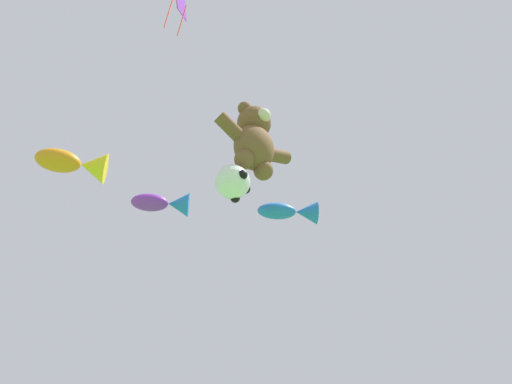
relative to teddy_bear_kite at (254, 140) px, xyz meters
The scene contains 5 objects.
teddy_bear_kite is the anchor object (origin of this frame).
soccer_ball_kite 1.47m from the teddy_bear_kite, 146.68° to the left, with size 0.81×0.81×0.75m.
fish_kite_cobalt 2.68m from the teddy_bear_kite, 29.58° to the left, with size 1.60×1.35×0.60m.
fish_kite_violet 3.02m from the teddy_bear_kite, 100.50° to the left, with size 1.52×1.26×0.62m.
fish_kite_tangerine 4.81m from the teddy_bear_kite, 124.65° to the left, with size 1.90×1.39×0.81m.
Camera 1 is at (-3.69, -1.73, 1.05)m, focal length 35.00 mm.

